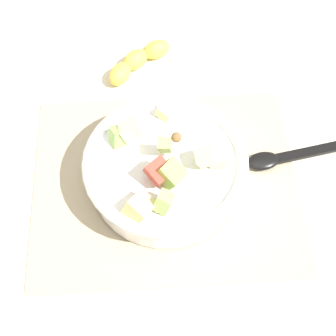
% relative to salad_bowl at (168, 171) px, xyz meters
% --- Properties ---
extents(ground_plane, '(2.40, 2.40, 0.00)m').
position_rel_salad_bowl_xyz_m(ground_plane, '(0.00, -0.00, -0.05)').
color(ground_plane, silver).
extents(placemat, '(0.45, 0.37, 0.01)m').
position_rel_salad_bowl_xyz_m(placemat, '(0.00, -0.00, -0.04)').
color(placemat, tan).
rests_on(placemat, ground_plane).
extents(salad_bowl, '(0.27, 0.27, 0.11)m').
position_rel_salad_bowl_xyz_m(salad_bowl, '(0.00, 0.00, 0.00)').
color(salad_bowl, white).
rests_on(salad_bowl, placemat).
extents(serving_spoon, '(0.20, 0.06, 0.01)m').
position_rel_salad_bowl_xyz_m(serving_spoon, '(-0.21, -0.04, -0.04)').
color(serving_spoon, black).
rests_on(serving_spoon, placemat).
extents(banana_whole, '(0.13, 0.12, 0.04)m').
position_rel_salad_bowl_xyz_m(banana_whole, '(0.04, -0.27, -0.03)').
color(banana_whole, yellow).
rests_on(banana_whole, ground_plane).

